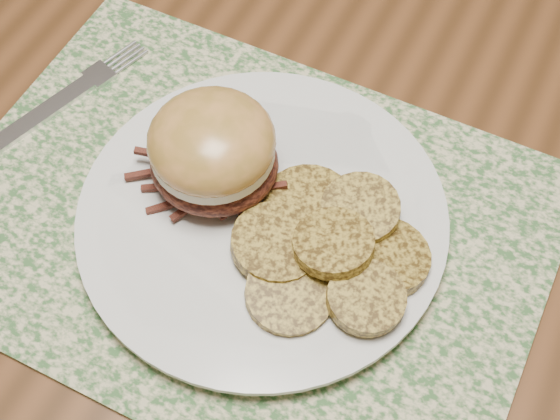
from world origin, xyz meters
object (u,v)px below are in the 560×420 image
(dining_table, at_px, (149,92))
(dinner_plate, at_px, (262,218))
(fork, at_px, (53,107))
(pork_sandwich, at_px, (213,151))

(dining_table, relative_size, dinner_plate, 5.77)
(fork, bearing_deg, pork_sandwich, 14.30)
(dining_table, xyz_separation_m, pork_sandwich, (0.15, -0.12, 0.13))
(pork_sandwich, xyz_separation_m, fork, (-0.16, 0.01, -0.05))
(dining_table, bearing_deg, pork_sandwich, -38.40)
(dinner_plate, bearing_deg, fork, 173.83)
(dining_table, distance_m, fork, 0.14)
(dining_table, relative_size, pork_sandwich, 13.87)
(pork_sandwich, bearing_deg, dinner_plate, -22.65)
(dinner_plate, bearing_deg, pork_sandwich, 165.36)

